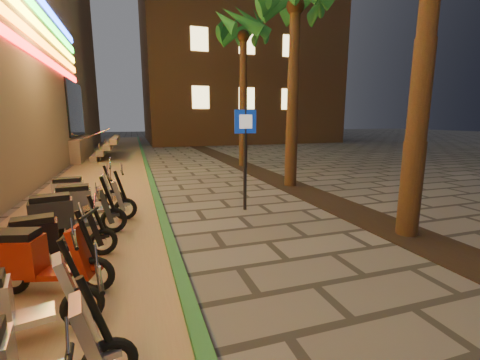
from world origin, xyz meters
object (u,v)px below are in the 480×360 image
object	(u,v)px
scooter_6	(34,259)
scooter_10	(80,192)
pedestrian_sign	(245,144)
scooter_9	(87,202)
scooter_5	(2,307)
scooter_7	(52,237)
scooter_8	(68,214)

from	to	relation	value
scooter_6	scooter_10	world-z (taller)	scooter_6
pedestrian_sign	scooter_9	distance (m)	3.78
scooter_5	scooter_9	bearing A→B (deg)	72.57
scooter_5	scooter_10	world-z (taller)	scooter_10
scooter_7	scooter_10	bearing A→B (deg)	79.18
scooter_7	scooter_10	size ratio (longest dim) A/B	0.95
scooter_10	scooter_5	bearing A→B (deg)	-92.23
scooter_8	scooter_10	bearing A→B (deg)	80.97
scooter_5	scooter_6	size ratio (longest dim) A/B	0.92
pedestrian_sign	scooter_9	xyz separation A→B (m)	(-3.60, -0.01, -1.15)
scooter_8	pedestrian_sign	bearing A→B (deg)	2.28
scooter_9	scooter_7	bearing A→B (deg)	-102.08
scooter_8	scooter_10	size ratio (longest dim) A/B	1.05
scooter_7	scooter_10	xyz separation A→B (m)	(-0.05, 3.12, 0.03)
scooter_6	scooter_10	bearing A→B (deg)	105.57
scooter_6	scooter_10	xyz separation A→B (m)	(-0.03, 4.02, -0.00)
scooter_8	scooter_6	bearing A→B (deg)	-102.89
scooter_9	scooter_10	distance (m)	1.16
scooter_8	scooter_7	bearing A→B (deg)	-103.01
pedestrian_sign	scooter_5	bearing A→B (deg)	-139.86
scooter_9	scooter_10	size ratio (longest dim) A/B	1.02
pedestrian_sign	scooter_7	bearing A→B (deg)	-157.87
scooter_8	scooter_10	world-z (taller)	scooter_8
scooter_7	scooter_9	world-z (taller)	scooter_9
scooter_7	scooter_8	world-z (taller)	scooter_8
scooter_5	scooter_8	size ratio (longest dim) A/B	0.88
scooter_8	scooter_9	size ratio (longest dim) A/B	1.03
pedestrian_sign	scooter_5	distance (m)	5.67
scooter_5	pedestrian_sign	bearing A→B (deg)	32.21
scooter_9	scooter_6	bearing A→B (deg)	-100.34
scooter_6	scooter_7	size ratio (longest dim) A/B	1.06
scooter_6	scooter_7	world-z (taller)	scooter_6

